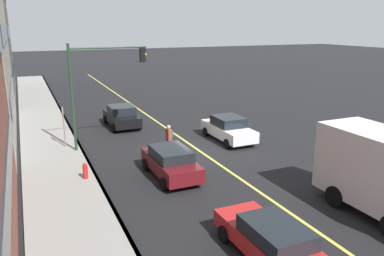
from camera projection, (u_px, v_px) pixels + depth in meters
The scene contains 12 objects.
ground at pixel (198, 150), 23.48m from camera, with size 200.00×200.00×0.00m, color black.
sidewalk_slab at pixel (57, 168), 20.24m from camera, with size 80.00×3.47×0.15m, color gray.
curb_edge at pixel (89, 164), 20.89m from camera, with size 80.00×0.16×0.15m, color slate.
lane_stripe_center at pixel (198, 150), 23.48m from camera, with size 80.00×0.16×0.01m, color #D8CC4C.
car_maroon at pixel (171, 162), 19.13m from camera, with size 4.27×1.96×1.50m.
car_black at pixel (122, 116), 28.66m from camera, with size 4.34×2.11×1.58m.
car_red at pixel (272, 241), 12.28m from camera, with size 4.70×1.90×1.40m.
car_white at pixel (228, 129), 25.21m from camera, with size 4.55×2.03×1.60m.
pedestrian_with_backpack at pixel (169, 137), 22.40m from camera, with size 0.44×0.39×1.78m.
traffic_light_mast at pixel (100, 78), 22.50m from camera, with size 0.28×4.64×6.40m.
street_sign_post at pixel (64, 124), 23.28m from camera, with size 0.60×0.08×2.63m.
fire_hydrant at pixel (85, 172), 18.66m from camera, with size 0.24×0.24×0.94m.
Camera 1 is at (-20.23, 9.41, 7.42)m, focal length 35.91 mm.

